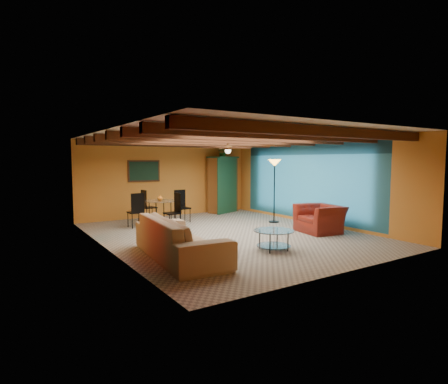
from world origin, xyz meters
TOP-DOWN VIEW (x-y plane):
  - room at (0.00, 0.11)m, footprint 6.52×8.01m
  - sofa at (-2.17, -1.49)m, footprint 1.40×2.99m
  - armchair at (2.34, -1.16)m, footprint 1.22×1.34m
  - coffee_table at (-0.10, -2.04)m, footprint 1.05×1.05m
  - dining_table at (-0.97, 2.41)m, footprint 2.14×2.14m
  - armoire at (2.20, 3.70)m, footprint 1.33×0.99m
  - floor_lamp at (2.33, 0.81)m, footprint 0.50×0.50m
  - ceiling_fan at (0.00, 0.00)m, footprint 1.50×1.50m
  - painting at (-0.90, 3.96)m, footprint 1.05×0.03m
  - potted_plant at (2.20, 3.70)m, footprint 0.53×0.50m
  - vase at (-0.97, 2.41)m, footprint 0.21×0.21m

SIDE VIEW (x-z plane):
  - coffee_table at x=-0.10m, z-range 0.00..0.47m
  - armchair at x=2.34m, z-range 0.00..0.77m
  - sofa at x=-2.17m, z-range 0.00..0.85m
  - dining_table at x=-0.97m, z-range 0.00..1.06m
  - floor_lamp at x=2.33m, z-range 0.00..2.06m
  - armoire at x=2.20m, z-range 0.00..2.11m
  - vase at x=-0.97m, z-range 1.06..1.24m
  - painting at x=-0.90m, z-range 1.32..1.97m
  - potted_plant at x=2.20m, z-range 2.11..2.59m
  - ceiling_fan at x=0.00m, z-range 2.14..2.58m
  - room at x=0.00m, z-range 1.01..3.72m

